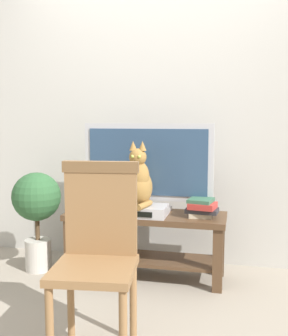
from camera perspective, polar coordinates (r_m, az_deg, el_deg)
name	(u,v)px	position (r m, az deg, el deg)	size (l,w,h in m)	color
ground_plane	(134,308)	(2.83, -1.41, -18.72)	(12.00, 12.00, 0.00)	gray
back_wall	(163,97)	(3.55, 2.67, 9.76)	(7.00, 0.12, 2.80)	beige
tv_stand	(145,233)	(3.21, 0.20, -8.92)	(1.22, 0.42, 0.50)	#513823
tv	(148,165)	(3.19, 0.55, 0.44)	(1.01, 0.20, 0.68)	#B7B7BC
media_box	(139,210)	(3.09, -0.65, -5.87)	(0.41, 0.25, 0.08)	#BCBCC1
cat	(139,181)	(3.03, -0.70, -1.84)	(0.19, 0.32, 0.48)	olive
wooden_chair	(97,245)	(2.19, -6.46, -10.52)	(0.46, 0.46, 1.00)	olive
book_stack	(202,208)	(3.06, 7.96, -5.43)	(0.24, 0.22, 0.14)	beige
potted_plant	(37,206)	(3.41, -14.58, -5.14)	(0.39, 0.39, 0.80)	beige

